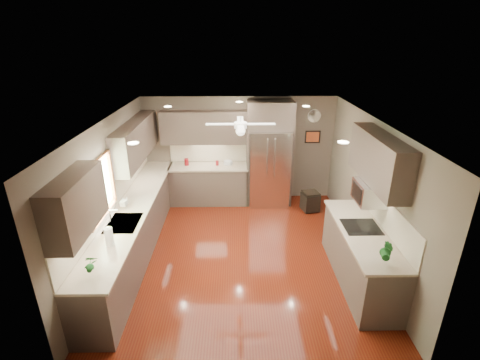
{
  "coord_description": "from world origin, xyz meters",
  "views": [
    {
      "loc": [
        -0.1,
        -5.5,
        3.76
      ],
      "look_at": [
        -0.0,
        0.6,
        1.23
      ],
      "focal_mm": 26.0,
      "sensor_mm": 36.0,
      "label": 1
    }
  ],
  "objects_px": {
    "stool": "(310,201)",
    "paper_towel": "(109,237)",
    "canister_a": "(187,162)",
    "potted_plant_right": "(387,252)",
    "bowl": "(228,164)",
    "refrigerator": "(269,156)",
    "canister_d": "(217,163)",
    "microwave": "(370,192)",
    "soap_bottle": "(124,202)",
    "potted_plant_left": "(89,263)"
  },
  "relations": [
    {
      "from": "bowl",
      "to": "microwave",
      "type": "xyz_separation_m",
      "value": [
        2.29,
        -2.76,
        0.51
      ]
    },
    {
      "from": "bowl",
      "to": "refrigerator",
      "type": "relative_size",
      "value": 0.09
    },
    {
      "from": "bowl",
      "to": "microwave",
      "type": "bearing_deg",
      "value": -50.38
    },
    {
      "from": "bowl",
      "to": "canister_d",
      "type": "bearing_deg",
      "value": 179.55
    },
    {
      "from": "canister_d",
      "to": "refrigerator",
      "type": "distance_m",
      "value": 1.23
    },
    {
      "from": "potted_plant_left",
      "to": "stool",
      "type": "bearing_deg",
      "value": 44.26
    },
    {
      "from": "potted_plant_left",
      "to": "soap_bottle",
      "type": "bearing_deg",
      "value": 93.25
    },
    {
      "from": "canister_d",
      "to": "potted_plant_right",
      "type": "distance_m",
      "value": 4.55
    },
    {
      "from": "potted_plant_right",
      "to": "bowl",
      "type": "xyz_separation_m",
      "value": [
        -2.18,
        3.84,
        -0.14
      ]
    },
    {
      "from": "stool",
      "to": "bowl",
      "type": "bearing_deg",
      "value": 164.32
    },
    {
      "from": "canister_a",
      "to": "potted_plant_right",
      "type": "distance_m",
      "value": 5.0
    },
    {
      "from": "canister_a",
      "to": "bowl",
      "type": "relative_size",
      "value": 0.74
    },
    {
      "from": "bowl",
      "to": "paper_towel",
      "type": "xyz_separation_m",
      "value": [
        -1.66,
        -3.37,
        0.11
      ]
    },
    {
      "from": "potted_plant_right",
      "to": "paper_towel",
      "type": "bearing_deg",
      "value": 172.98
    },
    {
      "from": "canister_a",
      "to": "potted_plant_right",
      "type": "relative_size",
      "value": 0.48
    },
    {
      "from": "canister_d",
      "to": "stool",
      "type": "bearing_deg",
      "value": -13.94
    },
    {
      "from": "canister_a",
      "to": "canister_d",
      "type": "xyz_separation_m",
      "value": [
        0.72,
        -0.02,
        -0.02
      ]
    },
    {
      "from": "soap_bottle",
      "to": "potted_plant_left",
      "type": "relative_size",
      "value": 0.67
    },
    {
      "from": "soap_bottle",
      "to": "refrigerator",
      "type": "height_order",
      "value": "refrigerator"
    },
    {
      "from": "soap_bottle",
      "to": "refrigerator",
      "type": "relative_size",
      "value": 0.09
    },
    {
      "from": "canister_d",
      "to": "soap_bottle",
      "type": "distance_m",
      "value": 2.65
    },
    {
      "from": "canister_a",
      "to": "paper_towel",
      "type": "height_order",
      "value": "paper_towel"
    },
    {
      "from": "paper_towel",
      "to": "refrigerator",
      "type": "bearing_deg",
      "value": 51.63
    },
    {
      "from": "potted_plant_right",
      "to": "refrigerator",
      "type": "distance_m",
      "value": 3.98
    },
    {
      "from": "potted_plant_right",
      "to": "stool",
      "type": "height_order",
      "value": "potted_plant_right"
    },
    {
      "from": "canister_d",
      "to": "stool",
      "type": "relative_size",
      "value": 0.25
    },
    {
      "from": "canister_a",
      "to": "microwave",
      "type": "bearing_deg",
      "value": -40.46
    },
    {
      "from": "soap_bottle",
      "to": "microwave",
      "type": "xyz_separation_m",
      "value": [
        4.09,
        -0.61,
        0.43
      ]
    },
    {
      "from": "microwave",
      "to": "paper_towel",
      "type": "distance_m",
      "value": 4.02
    },
    {
      "from": "refrigerator",
      "to": "microwave",
      "type": "xyz_separation_m",
      "value": [
        1.33,
        -2.71,
        0.29
      ]
    },
    {
      "from": "potted_plant_right",
      "to": "refrigerator",
      "type": "relative_size",
      "value": 0.14
    },
    {
      "from": "canister_d",
      "to": "microwave",
      "type": "bearing_deg",
      "value": -47.38
    },
    {
      "from": "canister_a",
      "to": "stool",
      "type": "xyz_separation_m",
      "value": [
        2.87,
        -0.56,
        -0.78
      ]
    },
    {
      "from": "soap_bottle",
      "to": "microwave",
      "type": "bearing_deg",
      "value": -8.47
    },
    {
      "from": "stool",
      "to": "soap_bottle",
      "type": "bearing_deg",
      "value": -156.31
    },
    {
      "from": "potted_plant_right",
      "to": "bowl",
      "type": "relative_size",
      "value": 1.53
    },
    {
      "from": "soap_bottle",
      "to": "potted_plant_right",
      "type": "xyz_separation_m",
      "value": [
        3.99,
        -1.69,
        0.06
      ]
    },
    {
      "from": "soap_bottle",
      "to": "paper_towel",
      "type": "relative_size",
      "value": 0.7
    },
    {
      "from": "bowl",
      "to": "microwave",
      "type": "height_order",
      "value": "microwave"
    },
    {
      "from": "stool",
      "to": "paper_towel",
      "type": "xyz_separation_m",
      "value": [
        -3.56,
        -2.84,
        0.84
      ]
    },
    {
      "from": "soap_bottle",
      "to": "stool",
      "type": "relative_size",
      "value": 0.47
    },
    {
      "from": "microwave",
      "to": "stool",
      "type": "xyz_separation_m",
      "value": [
        -0.39,
        2.23,
        -1.24
      ]
    },
    {
      "from": "canister_a",
      "to": "potted_plant_left",
      "type": "height_order",
      "value": "potted_plant_left"
    },
    {
      "from": "potted_plant_left",
      "to": "canister_d",
      "type": "bearing_deg",
      "value": 70.35
    },
    {
      "from": "soap_bottle",
      "to": "stool",
      "type": "height_order",
      "value": "soap_bottle"
    },
    {
      "from": "potted_plant_left",
      "to": "refrigerator",
      "type": "bearing_deg",
      "value": 56.24
    },
    {
      "from": "refrigerator",
      "to": "stool",
      "type": "bearing_deg",
      "value": -27.1
    },
    {
      "from": "canister_d",
      "to": "microwave",
      "type": "height_order",
      "value": "microwave"
    },
    {
      "from": "canister_a",
      "to": "soap_bottle",
      "type": "relative_size",
      "value": 0.76
    },
    {
      "from": "bowl",
      "to": "soap_bottle",
      "type": "bearing_deg",
      "value": -129.94
    }
  ]
}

